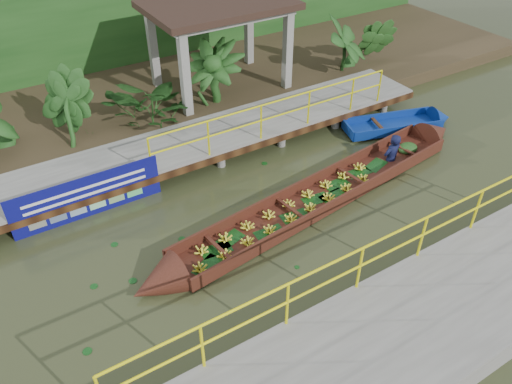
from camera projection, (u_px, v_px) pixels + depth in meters
ground at (239, 234)px, 11.49m from camera, size 80.00×80.00×0.00m
land_strip at (125, 99)px, 16.43m from camera, size 30.00×8.00×0.45m
far_dock at (176, 149)px, 13.53m from camera, size 16.00×2.06×1.66m
near_dock at (405, 337)px, 8.88m from camera, size 18.00×2.40×1.73m
pavilion at (218, 14)px, 15.30m from camera, size 4.40×3.00×3.00m
foliage_backdrop at (91, 24)px, 17.05m from camera, size 30.00×0.80×4.00m
vendor_boat at (328, 190)px, 12.51m from camera, size 10.55×2.34×2.02m
moored_blue_boat at (416, 122)px, 15.38m from camera, size 3.54×1.82×0.82m
blue_banner at (88, 197)px, 11.72m from camera, size 3.55×0.04×1.11m
tropical_plants at (207, 78)px, 15.10m from camera, size 14.43×1.43×1.79m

